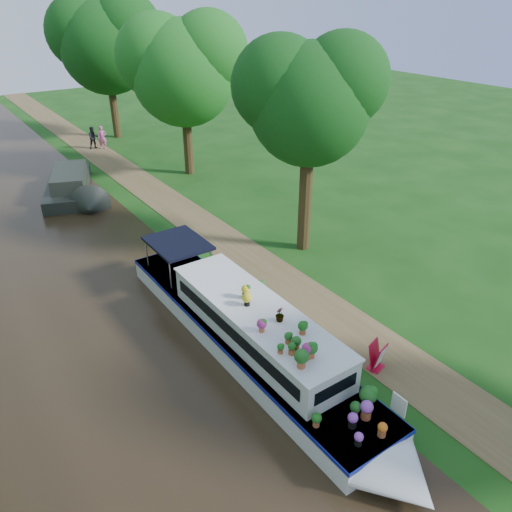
# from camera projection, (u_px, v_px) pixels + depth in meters

# --- Properties ---
(ground) EXTENTS (100.00, 100.00, 0.00)m
(ground) POSITION_uv_depth(u_px,v_px,m) (275.00, 305.00, 18.31)
(ground) COLOR #123D0F
(ground) RESTS_ON ground
(canal_water) EXTENTS (10.00, 100.00, 0.02)m
(canal_water) POSITION_uv_depth(u_px,v_px,m) (118.00, 367.00, 15.28)
(canal_water) COLOR black
(canal_water) RESTS_ON ground
(towpath) EXTENTS (2.20, 100.00, 0.03)m
(towpath) POSITION_uv_depth(u_px,v_px,m) (300.00, 294.00, 18.90)
(towpath) COLOR brown
(towpath) RESTS_ON ground
(plant_boat) EXTENTS (2.29, 13.52, 2.30)m
(plant_boat) POSITION_uv_depth(u_px,v_px,m) (257.00, 336.00, 15.26)
(plant_boat) COLOR silver
(plant_boat) RESTS_ON canal_water
(tree_near_overhang) EXTENTS (5.52, 5.28, 8.99)m
(tree_near_overhang) POSITION_uv_depth(u_px,v_px,m) (309.00, 95.00, 19.31)
(tree_near_overhang) COLOR black
(tree_near_overhang) RESTS_ON ground
(tree_near_mid) EXTENTS (6.90, 6.60, 9.40)m
(tree_near_mid) POSITION_uv_depth(u_px,v_px,m) (182.00, 65.00, 28.44)
(tree_near_mid) COLOR black
(tree_near_mid) RESTS_ON ground
(tree_near_far) EXTENTS (7.59, 7.26, 10.30)m
(tree_near_far) POSITION_uv_depth(u_px,v_px,m) (104.00, 39.00, 35.87)
(tree_near_far) COLOR black
(tree_near_far) RESTS_ON ground
(second_boat) EXTENTS (4.32, 7.96, 1.45)m
(second_boat) POSITION_uv_depth(u_px,v_px,m) (70.00, 185.00, 27.81)
(second_boat) COLOR black
(second_boat) RESTS_ON canal_water
(sandwich_board) EXTENTS (0.60, 0.59, 0.89)m
(sandwich_board) POSITION_uv_depth(u_px,v_px,m) (377.00, 357.00, 15.03)
(sandwich_board) COLOR red
(sandwich_board) RESTS_ON towpath
(pedestrian_pink) EXTENTS (0.70, 0.59, 1.64)m
(pedestrian_pink) POSITION_uv_depth(u_px,v_px,m) (102.00, 138.00, 35.72)
(pedestrian_pink) COLOR #C2506F
(pedestrian_pink) RESTS_ON towpath
(pedestrian_dark) EXTENTS (0.81, 0.65, 1.57)m
(pedestrian_dark) POSITION_uv_depth(u_px,v_px,m) (93.00, 138.00, 35.83)
(pedestrian_dark) COLOR black
(pedestrian_dark) RESTS_ON towpath
(verge_plant) EXTENTS (0.38, 0.34, 0.40)m
(verge_plant) POSITION_uv_depth(u_px,v_px,m) (231.00, 275.00, 19.81)
(verge_plant) COLOR #206B29
(verge_plant) RESTS_ON ground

